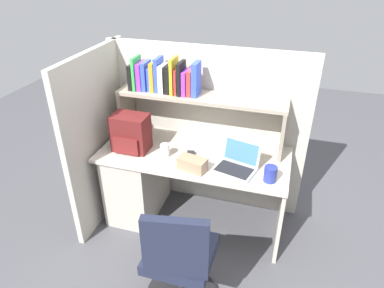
{
  "coord_description": "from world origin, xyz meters",
  "views": [
    {
      "loc": [
        0.71,
        -2.4,
        2.26
      ],
      "look_at": [
        0.0,
        -0.05,
        0.85
      ],
      "focal_mm": 32.46,
      "sensor_mm": 36.0,
      "label": 1
    }
  ],
  "objects_px": {
    "backpack": "(131,133)",
    "snack_canister": "(270,174)",
    "office_chair": "(180,266)",
    "laptop": "(237,163)",
    "paper_cup": "(165,150)",
    "tissue_box": "(192,164)",
    "computer_mouse": "(190,155)"
  },
  "relations": [
    {
      "from": "tissue_box",
      "to": "snack_canister",
      "type": "distance_m",
      "value": 0.6
    },
    {
      "from": "backpack",
      "to": "tissue_box",
      "type": "relative_size",
      "value": 1.45
    },
    {
      "from": "laptop",
      "to": "snack_canister",
      "type": "xyz_separation_m",
      "value": [
        0.27,
        -0.09,
        0.01
      ]
    },
    {
      "from": "office_chair",
      "to": "tissue_box",
      "type": "bearing_deg",
      "value": -90.88
    },
    {
      "from": "backpack",
      "to": "snack_canister",
      "type": "relative_size",
      "value": 2.62
    },
    {
      "from": "tissue_box",
      "to": "office_chair",
      "type": "xyz_separation_m",
      "value": [
        0.11,
        -0.65,
        -0.39
      ]
    },
    {
      "from": "backpack",
      "to": "paper_cup",
      "type": "xyz_separation_m",
      "value": [
        0.31,
        -0.02,
        -0.1
      ]
    },
    {
      "from": "office_chair",
      "to": "backpack",
      "type": "bearing_deg",
      "value": -59.27
    },
    {
      "from": "paper_cup",
      "to": "backpack",
      "type": "bearing_deg",
      "value": 176.33
    },
    {
      "from": "computer_mouse",
      "to": "office_chair",
      "type": "relative_size",
      "value": 0.11
    },
    {
      "from": "laptop",
      "to": "computer_mouse",
      "type": "xyz_separation_m",
      "value": [
        -0.4,
        0.06,
        -0.03
      ]
    },
    {
      "from": "backpack",
      "to": "snack_canister",
      "type": "height_order",
      "value": "backpack"
    },
    {
      "from": "snack_canister",
      "to": "office_chair",
      "type": "bearing_deg",
      "value": -125.85
    },
    {
      "from": "computer_mouse",
      "to": "backpack",
      "type": "bearing_deg",
      "value": 174.03
    },
    {
      "from": "tissue_box",
      "to": "snack_canister",
      "type": "relative_size",
      "value": 1.81
    },
    {
      "from": "snack_canister",
      "to": "office_chair",
      "type": "distance_m",
      "value": 0.92
    },
    {
      "from": "computer_mouse",
      "to": "tissue_box",
      "type": "relative_size",
      "value": 0.47
    },
    {
      "from": "laptop",
      "to": "snack_canister",
      "type": "distance_m",
      "value": 0.28
    },
    {
      "from": "paper_cup",
      "to": "office_chair",
      "type": "height_order",
      "value": "office_chair"
    },
    {
      "from": "computer_mouse",
      "to": "office_chair",
      "type": "distance_m",
      "value": 0.92
    },
    {
      "from": "computer_mouse",
      "to": "paper_cup",
      "type": "bearing_deg",
      "value": -176.08
    },
    {
      "from": "computer_mouse",
      "to": "office_chair",
      "type": "xyz_separation_m",
      "value": [
        0.18,
        -0.83,
        -0.35
      ]
    },
    {
      "from": "paper_cup",
      "to": "snack_canister",
      "type": "xyz_separation_m",
      "value": [
        0.87,
        -0.11,
        0.01
      ]
    },
    {
      "from": "laptop",
      "to": "paper_cup",
      "type": "distance_m",
      "value": 0.61
    },
    {
      "from": "backpack",
      "to": "snack_canister",
      "type": "distance_m",
      "value": 1.2
    },
    {
      "from": "snack_canister",
      "to": "office_chair",
      "type": "height_order",
      "value": "office_chair"
    },
    {
      "from": "paper_cup",
      "to": "snack_canister",
      "type": "bearing_deg",
      "value": -6.88
    },
    {
      "from": "paper_cup",
      "to": "office_chair",
      "type": "bearing_deg",
      "value": -63.73
    },
    {
      "from": "backpack",
      "to": "tissue_box",
      "type": "bearing_deg",
      "value": -14.09
    },
    {
      "from": "computer_mouse",
      "to": "snack_canister",
      "type": "xyz_separation_m",
      "value": [
        0.67,
        -0.15,
        0.04
      ]
    },
    {
      "from": "snack_canister",
      "to": "laptop",
      "type": "bearing_deg",
      "value": 161.58
    },
    {
      "from": "computer_mouse",
      "to": "tissue_box",
      "type": "xyz_separation_m",
      "value": [
        0.07,
        -0.17,
        0.03
      ]
    }
  ]
}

